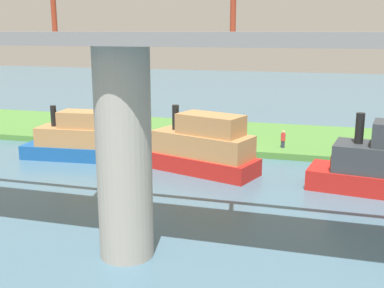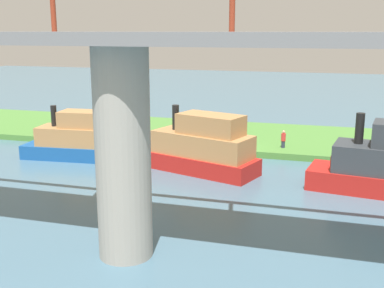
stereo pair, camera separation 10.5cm
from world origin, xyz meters
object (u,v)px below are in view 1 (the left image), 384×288
Objects in this scene: mooring_post at (172,134)px; motorboat_white at (200,148)px; riverboat_paddlewheel at (78,139)px; bridge_pylon at (124,155)px; person_on_bank at (283,139)px.

mooring_post is 7.78m from motorboat_white.
riverboat_paddlewheel is at bearing 46.05° from mooring_post.
motorboat_white reaches higher than mooring_post.
bridge_pylon is at bearing 102.84° from mooring_post.
motorboat_white is 9.82m from riverboat_paddlewheel.
bridge_pylon is 13.54m from motorboat_white.
motorboat_white is (5.06, 6.45, 0.45)m from person_on_bank.
bridge_pylon is 6.46× the size of person_on_bank.
motorboat_white is at bearing 122.87° from mooring_post.
person_on_bank is at bearing 179.60° from mooring_post.
mooring_post is at bearing -77.16° from bridge_pylon.
motorboat_white is at bearing 175.80° from riverboat_paddlewheel.
bridge_pylon reaches higher than person_on_bank.
mooring_post is at bearing -57.13° from motorboat_white.
riverboat_paddlewheel is at bearing -54.14° from bridge_pylon.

